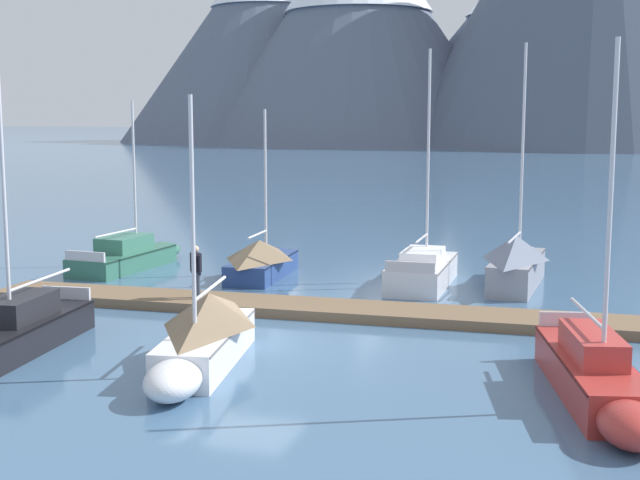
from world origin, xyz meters
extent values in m
plane|color=#426689|center=(0.00, 0.00, 0.00)|extent=(700.00, 700.00, 0.00)
cone|color=slate|center=(-64.86, 166.04, 23.11)|extent=(65.83, 65.83, 46.22)
cone|color=slate|center=(-41.34, 157.72, 24.12)|extent=(65.29, 65.29, 48.23)
cone|color=#424C60|center=(-6.64, 178.01, 22.59)|extent=(74.48, 74.48, 45.18)
cube|color=brown|center=(0.00, 4.00, 0.15)|extent=(20.70, 3.07, 0.30)
cylinder|color=#38383D|center=(0.04, 3.10, 0.12)|extent=(19.79, 1.20, 0.24)
cylinder|color=#38383D|center=(-0.04, 4.90, 0.12)|extent=(19.79, 1.20, 0.24)
cube|color=black|center=(-10.22, 3.50, 0.15)|extent=(0.26, 2.16, 0.27)
cube|color=#336B56|center=(-9.19, 9.01, 0.36)|extent=(2.14, 5.16, 0.72)
ellipsoid|color=#336B56|center=(-9.05, 11.85, 0.36)|extent=(1.70, 1.85, 0.69)
cube|color=#163027|center=(-9.19, 9.01, 0.68)|extent=(2.18, 5.06, 0.06)
cylinder|color=silver|center=(-9.14, 9.98, 3.67)|extent=(0.10, 0.10, 5.90)
cylinder|color=silver|center=(-9.21, 8.60, 1.51)|extent=(0.22, 2.78, 0.08)
cube|color=#3A7560|center=(-9.19, 9.13, 1.02)|extent=(1.44, 2.35, 0.60)
cube|color=silver|center=(-9.31, 6.55, 0.90)|extent=(1.71, 0.18, 0.36)
cube|color=black|center=(-5.51, -2.22, 0.40)|extent=(2.23, 5.21, 0.81)
cube|color=black|center=(-5.51, -2.22, 0.77)|extent=(2.26, 5.11, 0.06)
cylinder|color=silver|center=(-5.44, -2.80, 4.83)|extent=(0.10, 0.10, 8.04)
cylinder|color=silver|center=(-5.64, -1.19, 1.64)|extent=(0.48, 3.23, 0.08)
cube|color=black|center=(-5.50, -2.34, 1.12)|extent=(1.41, 2.39, 0.62)
cube|color=silver|center=(-5.81, 0.21, 0.99)|extent=(1.46, 0.28, 0.36)
cube|color=navy|center=(-3.33, 9.17, 0.37)|extent=(1.96, 4.68, 0.74)
ellipsoid|color=navy|center=(-3.54, 11.71, 0.37)|extent=(1.47, 1.60, 0.71)
cube|color=#121D39|center=(-3.33, 9.17, 0.70)|extent=(1.99, 4.59, 0.06)
cylinder|color=silver|center=(-3.37, 9.68, 3.51)|extent=(0.10, 0.10, 5.54)
cylinder|color=silver|center=(-3.28, 8.60, 1.71)|extent=(0.26, 2.17, 0.08)
pyramid|color=#7A664C|center=(-3.30, 8.83, 1.10)|extent=(2.13, 3.79, 0.72)
cube|color=white|center=(-0.29, -2.10, 0.44)|extent=(2.30, 5.06, 0.89)
ellipsoid|color=white|center=(0.22, -4.82, 0.44)|extent=(1.53, 2.05, 0.84)
cube|color=slate|center=(-0.29, -2.10, 0.85)|extent=(2.32, 4.97, 0.06)
cylinder|color=silver|center=(-0.11, -3.04, 3.71)|extent=(0.10, 0.10, 5.65)
cylinder|color=silver|center=(-0.39, -1.58, 1.81)|extent=(0.63, 2.94, 0.08)
pyramid|color=#7A664C|center=(-0.36, -1.74, 1.30)|extent=(2.36, 4.15, 0.83)
cube|color=silver|center=(2.74, 9.34, 0.45)|extent=(2.00, 4.96, 0.91)
ellipsoid|color=silver|center=(2.66, 12.18, 0.45)|extent=(1.65, 2.24, 0.86)
cube|color=slate|center=(2.74, 9.34, 0.87)|extent=(2.04, 4.86, 0.06)
cylinder|color=silver|center=(2.72, 10.24, 4.65)|extent=(0.10, 0.10, 7.49)
cylinder|color=silver|center=(2.75, 9.12, 1.76)|extent=(0.15, 2.25, 0.08)
cube|color=white|center=(2.74, 9.46, 1.11)|extent=(1.37, 2.25, 0.40)
cube|color=silver|center=(2.81, 6.97, 1.09)|extent=(1.68, 0.15, 0.36)
cube|color=#93939E|center=(5.98, 10.18, 0.54)|extent=(1.60, 5.06, 1.08)
ellipsoid|color=#93939E|center=(6.09, 13.05, 0.54)|extent=(1.27, 2.14, 1.03)
cube|color=#424247|center=(5.98, 10.18, 1.04)|extent=(1.63, 4.96, 0.06)
cylinder|color=silver|center=(6.00, 10.71, 4.82)|extent=(0.10, 0.10, 7.48)
cylinder|color=silver|center=(5.94, 9.28, 1.90)|extent=(0.19, 2.86, 0.08)
pyramid|color=slate|center=(5.96, 9.81, 1.50)|extent=(1.81, 4.07, 0.83)
cube|color=#B2332D|center=(8.71, -1.61, 0.44)|extent=(2.73, 5.76, 0.87)
ellipsoid|color=#B2332D|center=(9.49, -4.61, 0.44)|extent=(1.57, 2.00, 0.83)
cube|color=#501614|center=(8.71, -1.61, 0.83)|extent=(2.74, 5.66, 0.06)
cylinder|color=silver|center=(8.97, -2.61, 4.24)|extent=(0.10, 0.10, 6.73)
cylinder|color=silver|center=(8.59, -1.14, 1.72)|extent=(0.84, 2.96, 0.08)
cube|color=#C03A35|center=(8.75, -1.74, 1.16)|extent=(1.56, 2.68, 0.58)
cube|color=silver|center=(8.03, 1.02, 1.05)|extent=(1.22, 0.41, 0.36)
cylinder|color=#384256|center=(-3.26, 3.59, 0.73)|extent=(0.14, 0.14, 0.86)
cylinder|color=#384256|center=(-3.47, 3.74, 0.73)|extent=(0.14, 0.14, 0.86)
cube|color=black|center=(-3.37, 3.66, 1.46)|extent=(0.44, 0.40, 0.60)
sphere|color=beige|center=(-3.37, 3.66, 1.88)|extent=(0.22, 0.22, 0.22)
cylinder|color=black|center=(-3.17, 3.52, 1.39)|extent=(0.09, 0.09, 0.62)
cylinder|color=black|center=(-3.57, 3.81, 1.39)|extent=(0.09, 0.09, 0.62)
camera|label=1|loc=(8.89, -21.14, 6.11)|focal=49.35mm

